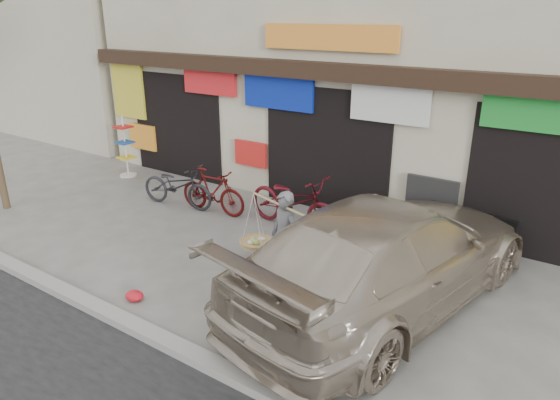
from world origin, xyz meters
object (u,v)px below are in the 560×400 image
Objects in this scene: bike_0 at (177,186)px; bike_2 at (294,202)px; bike_1 at (213,191)px; street_vendor at (284,241)px; suv at (389,254)px; display_rack at (126,152)px.

bike_2 reaches higher than bike_0.
bike_1 is at bearing 104.42° from bike_2.
street_vendor is 1.70m from suv.
suv is (4.60, -1.29, 0.32)m from bike_1.
street_vendor is at bearing 20.78° from suv.
bike_0 is at bearing 104.69° from bike_2.
street_vendor is 4.13m from bike_0.
suv reaches higher than bike_2.
bike_0 is 2.90m from bike_2.
bike_0 is at bearing -0.55° from suv.
display_rack is at bearing 65.50° from bike_0.
display_rack is (-8.29, 1.99, -0.16)m from suv.
street_vendor is 3.34m from bike_1.
street_vendor is 0.34× the size of suv.
display_rack reaches higher than street_vendor.
bike_1 reaches higher than bike_0.
bike_1 is 3.76m from display_rack.
bike_0 is 1.12× the size of bike_1.
suv is at bearing -109.57° from bike_1.
display_rack is (-5.62, 0.43, 0.08)m from bike_2.
bike_2 is (2.87, 0.42, 0.10)m from bike_0.
street_vendor reaches higher than bike_2.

